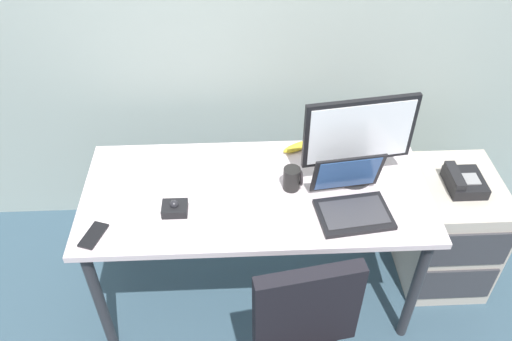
{
  "coord_description": "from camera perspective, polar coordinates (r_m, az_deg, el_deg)",
  "views": [
    {
      "loc": [
        -0.08,
        -1.7,
        2.36
      ],
      "look_at": [
        0.0,
        0.0,
        0.86
      ],
      "focal_mm": 36.3,
      "sensor_mm": 36.0,
      "label": 1
    }
  ],
  "objects": [
    {
      "name": "desk_phone",
      "position": [
        2.68,
        21.89,
        -1.12
      ],
      "size": [
        0.17,
        0.2,
        0.09
      ],
      "color": "black",
      "rests_on": "file_cabinet"
    },
    {
      "name": "monitor_main",
      "position": [
        2.31,
        11.3,
        3.77
      ],
      "size": [
        0.5,
        0.18,
        0.43
      ],
      "color": "#262628",
      "rests_on": "desk"
    },
    {
      "name": "keyboard",
      "position": [
        2.21,
        -1.12,
        -5.13
      ],
      "size": [
        0.42,
        0.15,
        0.03
      ],
      "color": "silver",
      "rests_on": "desk"
    },
    {
      "name": "laptop",
      "position": [
        2.27,
        10.48,
        -3.11
      ],
      "size": [
        0.34,
        0.32,
        0.23
      ],
      "color": "black",
      "rests_on": "desk"
    },
    {
      "name": "desk",
      "position": [
        2.4,
        0.0,
        -3.59
      ],
      "size": [
        1.57,
        0.71,
        0.74
      ],
      "color": "silver",
      "rests_on": "ground"
    },
    {
      "name": "coffee_mug",
      "position": [
        2.33,
        4.02,
        -0.9
      ],
      "size": [
        0.09,
        0.08,
        0.11
      ],
      "color": "black",
      "rests_on": "desk"
    },
    {
      "name": "banana",
      "position": [
        2.57,
        4.86,
        2.7
      ],
      "size": [
        0.19,
        0.12,
        0.04
      ],
      "primitive_type": "ellipsoid",
      "rotation": [
        0.0,
        0.0,
        0.44
      ],
      "color": "yellow",
      "rests_on": "desk"
    },
    {
      "name": "trackball_mouse",
      "position": [
        2.26,
        -8.94,
        -4.11
      ],
      "size": [
        0.11,
        0.09,
        0.07
      ],
      "color": "black",
      "rests_on": "desk"
    },
    {
      "name": "file_cabinet",
      "position": [
        2.93,
        20.22,
        -6.05
      ],
      "size": [
        0.42,
        0.53,
        0.64
      ],
      "color": "#BDB2A5",
      "rests_on": "ground"
    },
    {
      "name": "ground_plane",
      "position": [
        2.91,
        0.0,
        -12.89
      ],
      "size": [
        8.0,
        8.0,
        0.0
      ],
      "primitive_type": "plane",
      "color": "#365060"
    },
    {
      "name": "cell_phone",
      "position": [
        2.25,
        -17.47,
        -6.84
      ],
      "size": [
        0.11,
        0.16,
        0.01
      ],
      "primitive_type": "cube",
      "rotation": [
        0.0,
        0.0,
        -0.34
      ],
      "color": "black",
      "rests_on": "desk"
    }
  ]
}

